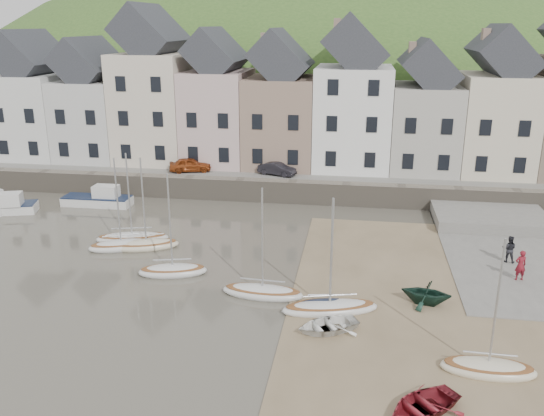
% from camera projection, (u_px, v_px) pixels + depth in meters
% --- Properties ---
extents(ground, '(160.00, 160.00, 0.00)m').
position_uv_depth(ground, '(255.00, 293.00, 31.15)').
color(ground, '#4D483C').
rests_on(ground, ground).
extents(quay_land, '(90.00, 30.00, 1.50)m').
position_uv_depth(quay_land, '(309.00, 154.00, 60.99)').
color(quay_land, '#355622').
rests_on(quay_land, ground).
extents(quay_street, '(70.00, 7.00, 0.10)m').
position_uv_depth(quay_street, '(297.00, 173.00, 49.94)').
color(quay_street, slate).
rests_on(quay_street, quay_land).
extents(seawall, '(70.00, 1.20, 1.80)m').
position_uv_depth(seawall, '(293.00, 192.00, 46.85)').
color(seawall, slate).
rests_on(seawall, ground).
extents(beach, '(18.00, 26.00, 0.06)m').
position_uv_depth(beach, '(463.00, 308.00, 29.53)').
color(beach, brown).
rests_on(beach, ground).
extents(slipway, '(8.00, 18.00, 0.12)m').
position_uv_depth(slipway, '(508.00, 253.00, 36.45)').
color(slipway, slate).
rests_on(slipway, ground).
extents(hillside, '(134.40, 84.00, 84.00)m').
position_uv_depth(hillside, '(292.00, 228.00, 93.82)').
color(hillside, '#355622').
rests_on(hillside, ground).
extents(townhouse_terrace, '(61.05, 8.00, 13.93)m').
position_uv_depth(townhouse_terrace, '(322.00, 102.00, 51.19)').
color(townhouse_terrace, silver).
rests_on(townhouse_terrace, quay_land).
extents(sailboat_0, '(5.08, 2.69, 6.32)m').
position_uv_depth(sailboat_0, '(132.00, 238.00, 38.55)').
color(sailboat_0, silver).
rests_on(sailboat_0, ground).
extents(sailboat_1, '(4.43, 3.07, 6.32)m').
position_uv_depth(sailboat_1, '(121.00, 245.00, 37.24)').
color(sailboat_1, silver).
rests_on(sailboat_1, ground).
extents(sailboat_2, '(4.50, 2.91, 6.32)m').
position_uv_depth(sailboat_2, '(146.00, 245.00, 37.30)').
color(sailboat_2, beige).
rests_on(sailboat_2, ground).
extents(sailboat_3, '(4.27, 2.45, 6.32)m').
position_uv_depth(sailboat_3, '(173.00, 270.00, 33.43)').
color(sailboat_3, silver).
rests_on(sailboat_3, ground).
extents(sailboat_4, '(4.57, 1.76, 6.32)m').
position_uv_depth(sailboat_4, '(263.00, 292.00, 30.77)').
color(sailboat_4, silver).
rests_on(sailboat_4, ground).
extents(sailboat_5, '(4.24, 2.18, 6.32)m').
position_uv_depth(sailboat_5, '(329.00, 307.00, 29.11)').
color(sailboat_5, '#121E3A').
rests_on(sailboat_5, ground).
extents(sailboat_6, '(5.21, 2.75, 6.32)m').
position_uv_depth(sailboat_6, '(330.00, 308.00, 29.05)').
color(sailboat_6, silver).
rests_on(sailboat_6, ground).
extents(sailboat_7, '(3.99, 1.58, 6.32)m').
position_uv_depth(sailboat_7, '(488.00, 368.00, 23.94)').
color(sailboat_7, beige).
rests_on(sailboat_7, ground).
extents(motorboat_1, '(4.84, 2.96, 1.70)m').
position_uv_depth(motorboat_1, '(7.00, 206.00, 44.19)').
color(motorboat_1, silver).
rests_on(motorboat_1, ground).
extents(motorboat_2, '(5.60, 1.78, 1.70)m').
position_uv_depth(motorboat_2, '(99.00, 199.00, 46.06)').
color(motorboat_2, silver).
rests_on(motorboat_2, ground).
extents(rowboat_white, '(3.70, 3.35, 0.63)m').
position_uv_depth(rowboat_white, '(327.00, 325.00, 27.15)').
color(rowboat_white, white).
rests_on(rowboat_white, beach).
extents(rowboat_green, '(2.91, 2.64, 1.34)m').
position_uv_depth(rowboat_green, '(426.00, 292.00, 29.66)').
color(rowboat_green, '#163327').
rests_on(rowboat_green, beach).
extents(rowboat_red, '(3.83, 3.70, 0.65)m').
position_uv_depth(rowboat_red, '(423.00, 404.00, 21.48)').
color(rowboat_red, maroon).
rests_on(rowboat_red, beach).
extents(person_red, '(0.73, 0.57, 1.80)m').
position_uv_depth(person_red, '(521.00, 265.00, 32.26)').
color(person_red, maroon).
rests_on(person_red, slipway).
extents(person_dark, '(0.95, 0.82, 1.69)m').
position_uv_depth(person_dark, '(509.00, 249.00, 34.72)').
color(person_dark, '#222227').
rests_on(person_dark, slipway).
extents(car_left, '(3.92, 2.46, 1.24)m').
position_uv_depth(car_left, '(190.00, 165.00, 50.17)').
color(car_left, '#8D3914').
rests_on(car_left, quay_street).
extents(car_right, '(3.53, 2.19, 1.10)m').
position_uv_depth(car_right, '(277.00, 169.00, 49.05)').
color(car_right, black).
rests_on(car_right, quay_street).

